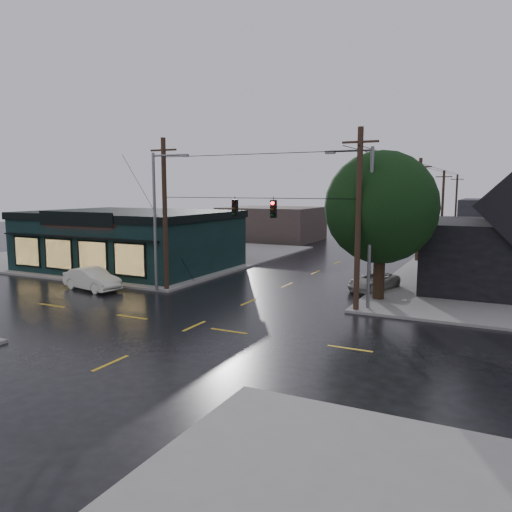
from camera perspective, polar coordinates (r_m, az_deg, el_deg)
The scene contains 15 objects.
ground_plane at distance 25.51m, azimuth -7.06°, elevation -7.96°, with size 160.00×160.00×0.00m, color black.
sidewalk_nw at distance 53.03m, azimuth -13.23°, elevation 0.16°, with size 28.00×28.00×0.15m, color gray.
pizza_shop at distance 44.19m, azimuth -14.14°, elevation 1.90°, with size 16.30×12.34×4.90m.
corner_tree at distance 31.01m, azimuth 14.12°, elevation 5.39°, with size 6.79×6.79×9.00m.
utility_pole_nw at distance 34.33m, azimuth -10.16°, elevation -3.94°, with size 2.00×0.32×10.15m, color black, non-canonical shape.
utility_pole_ne at distance 28.71m, azimuth 11.33°, elevation -6.27°, with size 2.00×0.32×10.15m, color black, non-canonical shape.
utility_pole_far_a at distance 49.45m, azimuth 17.85°, elevation -0.63°, with size 2.00×0.32×9.65m, color black, non-canonical shape.
utility_pole_far_b at distance 69.17m, azimuth 20.36°, elevation 1.55°, with size 2.00×0.32×9.15m, color black, non-canonical shape.
utility_pole_far_c at distance 89.01m, azimuth 21.75°, elevation 2.76°, with size 2.00×0.32×9.15m, color black, non-canonical shape.
span_signal_assembly at distance 30.18m, azimuth -0.25°, elevation 5.50°, with size 13.00×0.48×1.23m.
streetlight_nw at distance 33.96m, azimuth -11.27°, elevation -4.09°, with size 5.40×0.30×9.15m, color slate, non-canonical shape.
streetlight_ne at distance 29.25m, azimuth 12.64°, elevation -6.05°, with size 5.40×0.30×9.15m, color slate, non-canonical shape.
bg_building_west at distance 66.63m, azimuth 1.84°, elevation 3.71°, with size 12.00×10.00×4.40m, color #41342F.
sedan_cream at distance 35.69m, azimuth -18.21°, elevation -2.52°, with size 1.61×4.61×1.52m, color white.
suv_silver at distance 34.73m, azimuth 13.30°, elevation -2.86°, with size 2.04×4.43×1.23m, color #B6B3A8.
Camera 1 is at (13.61, -20.45, 6.88)m, focal length 35.00 mm.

